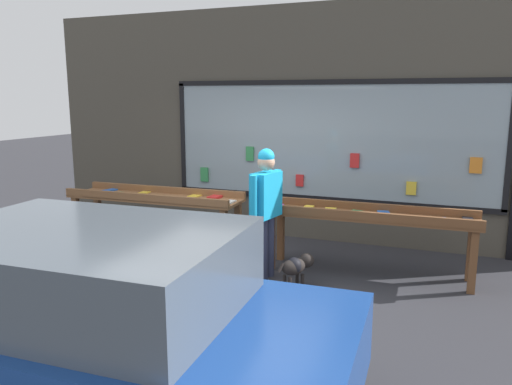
% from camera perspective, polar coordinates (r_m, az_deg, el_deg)
% --- Properties ---
extents(ground_plane, '(40.00, 40.00, 0.00)m').
position_cam_1_polar(ground_plane, '(6.50, -3.26, -10.14)').
color(ground_plane, '#2D2D33').
extents(shopfront_facade, '(8.73, 0.29, 3.77)m').
position_cam_1_polar(shopfront_facade, '(8.29, 3.97, 7.62)').
color(shopfront_facade, '#4C473D').
rests_on(shopfront_facade, ground_plane).
extents(display_table_left, '(2.75, 0.76, 0.93)m').
position_cam_1_polar(display_table_left, '(7.80, -11.48, -0.99)').
color(display_table_left, brown).
rests_on(display_table_left, ground_plane).
extents(display_table_right, '(2.75, 0.68, 0.92)m').
position_cam_1_polar(display_table_right, '(6.68, 12.79, -3.15)').
color(display_table_right, brown).
rests_on(display_table_right, ground_plane).
extents(person_browsing, '(0.31, 0.66, 1.69)m').
position_cam_1_polar(person_browsing, '(6.36, 1.15, -1.23)').
color(person_browsing, '#2D334C').
rests_on(person_browsing, ground_plane).
extents(small_dog, '(0.39, 0.48, 0.41)m').
position_cam_1_polar(small_dog, '(6.22, 4.62, -8.36)').
color(small_dog, black).
rests_on(small_dog, ground_plane).
extents(parked_car, '(3.96, 2.06, 1.41)m').
position_cam_1_polar(parked_car, '(3.96, -18.58, -13.40)').
color(parked_car, navy).
rests_on(parked_car, ground_plane).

